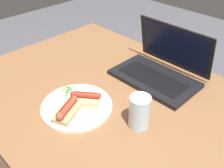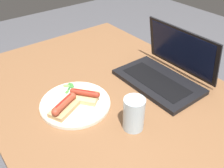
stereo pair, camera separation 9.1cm
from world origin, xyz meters
name	(u,v)px [view 2 (the right image)]	position (x,y,z in m)	size (l,w,h in m)	color
desk	(109,108)	(0.00, 0.00, 0.63)	(1.17, 0.86, 0.71)	brown
laptop	(164,72)	(0.07, 0.23, 0.75)	(0.35, 0.25, 0.21)	black
plate	(75,103)	(-0.01, -0.14, 0.72)	(0.26, 0.26, 0.02)	silver
sausage_toast_left	(85,96)	(-0.01, -0.10, 0.74)	(0.12, 0.11, 0.04)	tan
sausage_toast_middle	(65,106)	(0.00, -0.19, 0.75)	(0.10, 0.13, 0.05)	tan
salad_pile	(70,88)	(-0.10, -0.11, 0.73)	(0.08, 0.06, 0.01)	#709E4C
drinking_glass	(134,114)	(0.20, -0.05, 0.77)	(0.07, 0.07, 0.11)	silver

